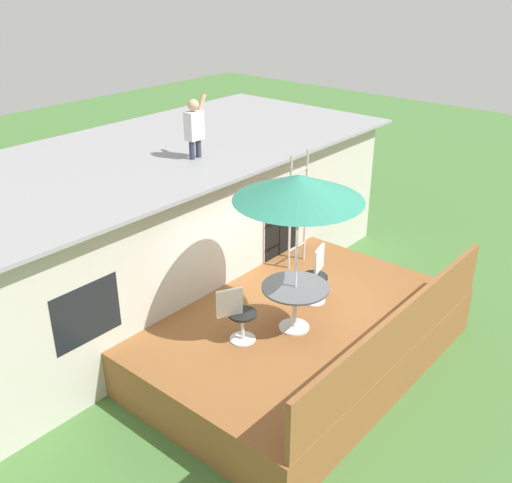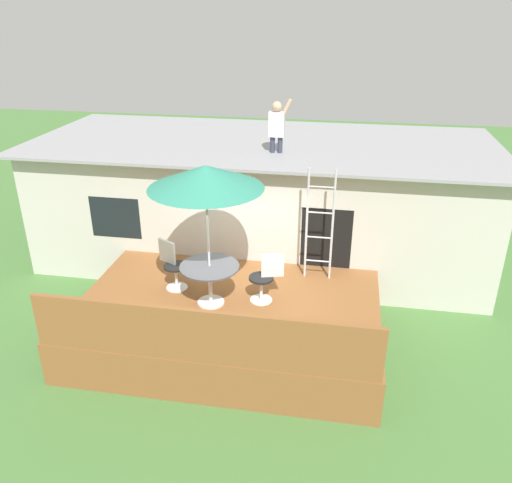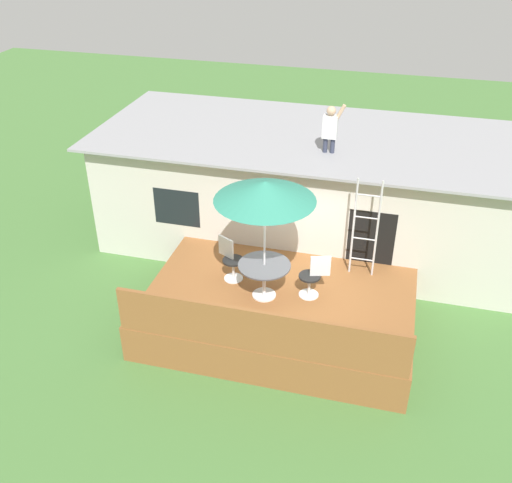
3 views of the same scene
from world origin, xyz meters
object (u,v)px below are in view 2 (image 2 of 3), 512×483
Objects in this scene: patio_chair_left at (173,265)px; person_figure at (277,123)px; step_ladder at (320,225)px; patio_chair_right at (265,278)px; patio_table at (210,274)px; patio_umbrella at (206,177)px.

person_figure is at bearing 84.61° from patio_chair_left.
patio_chair_left is (-2.62, -0.86, -0.64)m from step_ladder.
patio_chair_right is (0.19, -2.58, -2.18)m from person_figure.
patio_table is 0.47× the size of step_ladder.
step_ladder is 2.41m from person_figure.
patio_umbrella is 2.11m from patio_chair_left.
patio_table is at bearing 0.00° from patio_chair_left.
patio_umbrella is 2.76× the size of patio_chair_left.
person_figure is (-1.04, 1.54, 1.54)m from step_ladder.
patio_table is 0.95m from patio_chair_left.
patio_umbrella reaches higher than patio_chair_right.
patio_umbrella is at bearing 0.00° from patio_chair_left.
patio_chair_left is at bearing 152.01° from patio_table.
patio_umbrella is 2.76× the size of patio_chair_right.
person_figure reaches higher than patio_chair_left.
patio_chair_right reaches higher than patio_table.
patio_chair_left is at bearing -21.35° from patio_chair_right.
person_figure is at bearing 75.17° from patio_table.
patio_umbrella is 1.15× the size of step_ladder.
patio_chair_right is (-0.86, -1.04, -0.64)m from step_ladder.
patio_chair_left is (-0.83, 0.44, -0.13)m from patio_table.
patio_table is at bearing 153.43° from patio_umbrella.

